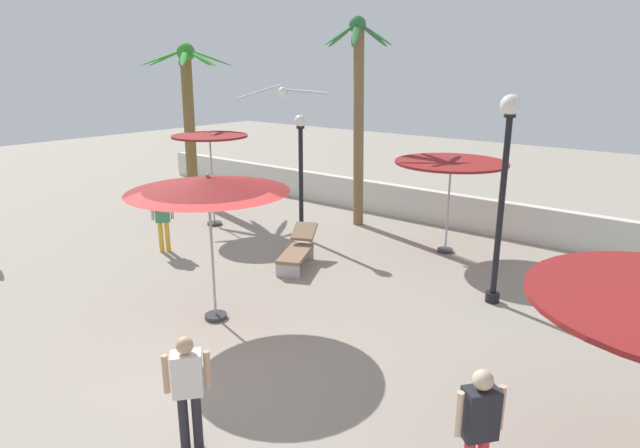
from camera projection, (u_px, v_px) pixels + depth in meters
ground_plane at (202, 344)px, 9.25m from camera, size 56.00×56.00×0.00m
boundary_wall at (447, 209)px, 16.00m from camera, size 25.20×0.30×0.99m
patio_umbrella_0 at (208, 185)px, 9.47m from camera, size 2.88×2.88×2.77m
patio_umbrella_1 at (210, 142)px, 15.50m from camera, size 2.16×2.16×2.80m
patio_umbrella_3 at (451, 165)px, 13.21m from camera, size 2.73×2.73×2.43m
palm_tree_0 at (358, 103)px, 15.31m from camera, size 2.13×2.05×5.89m
palm_tree_1 at (188, 105)px, 18.15m from camera, size 2.99×2.92×5.30m
lamp_post_0 at (504, 175)px, 10.18m from camera, size 0.39×0.39×4.08m
lamp_post_2 at (301, 169)px, 14.43m from camera, size 0.32×0.32×3.35m
lounge_chair_1 at (298, 248)px, 12.84m from camera, size 1.29×1.89×0.81m
guest_0 at (188, 383)px, 6.47m from camera, size 0.41×0.45×1.52m
guest_2 at (479, 424)px, 5.67m from camera, size 0.41×0.46×1.59m
guest_3 at (163, 216)px, 13.59m from camera, size 0.40×0.47×1.58m
seagull_0 at (283, 92)px, 6.46m from camera, size 0.91×0.83×0.18m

